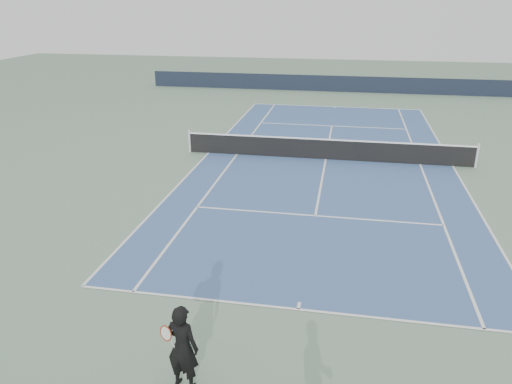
# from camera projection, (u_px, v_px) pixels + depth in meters

# --- Properties ---
(ground) EXTENTS (80.00, 80.00, 0.00)m
(ground) POSITION_uv_depth(u_px,v_px,m) (326.00, 159.00, 22.57)
(ground) COLOR slate
(court_surface) EXTENTS (10.97, 23.77, 0.01)m
(court_surface) POSITION_uv_depth(u_px,v_px,m) (326.00, 159.00, 22.56)
(court_surface) COLOR #3A588A
(court_surface) RESTS_ON ground
(tennis_net) EXTENTS (12.90, 0.10, 1.07)m
(tennis_net) POSITION_uv_depth(u_px,v_px,m) (326.00, 149.00, 22.38)
(tennis_net) COLOR silver
(tennis_net) RESTS_ON ground
(windscreen_far) EXTENTS (30.00, 0.25, 1.20)m
(windscreen_far) POSITION_uv_depth(u_px,v_px,m) (339.00, 84.00, 38.73)
(windscreen_far) COLOR black
(windscreen_far) RESTS_ON ground
(tennis_player) EXTENTS (0.82, 0.59, 1.75)m
(tennis_player) POSITION_uv_depth(u_px,v_px,m) (182.00, 347.00, 9.09)
(tennis_player) COLOR black
(tennis_player) RESTS_ON ground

